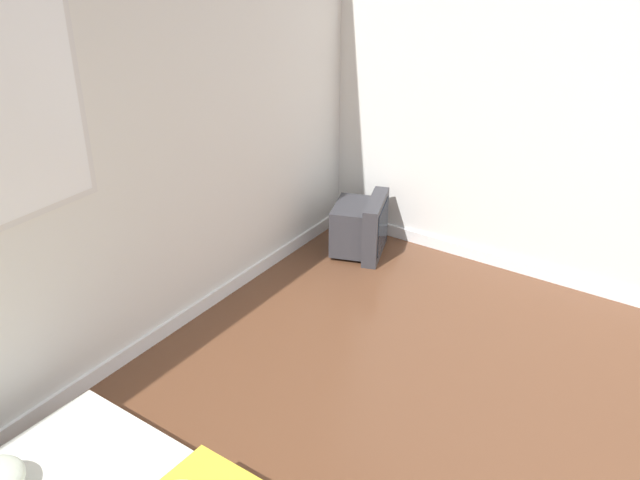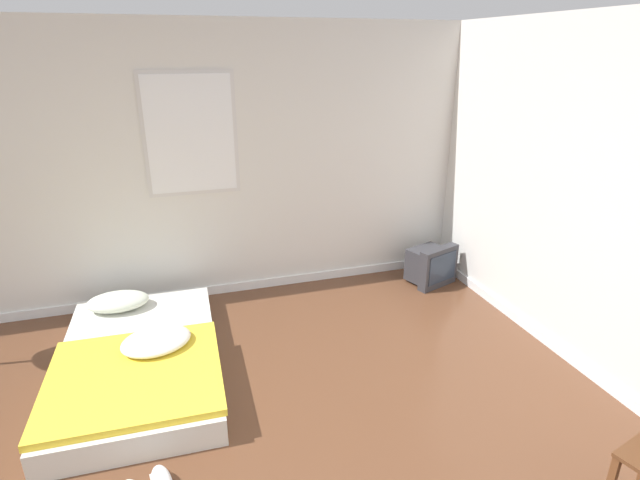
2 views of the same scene
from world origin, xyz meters
name	(u,v)px [view 2 (image 2 of 2)]	position (x,y,z in m)	size (l,w,h in m)	color
wall_back	(175,171)	(0.00, 3.03, 1.29)	(8.08, 0.08, 2.60)	silver
mattress_bed	(139,359)	(-0.43, 1.81, 0.13)	(1.21, 1.94, 0.34)	silver
crt_tv	(431,265)	(2.48, 2.57, 0.20)	(0.53, 0.47, 0.43)	#333338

